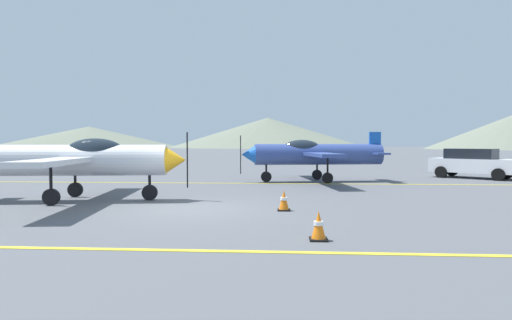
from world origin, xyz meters
The scene contains 10 objects.
ground_plane centered at (0.00, 0.00, 0.00)m, with size 400.00×400.00×0.00m, color #54565B.
apron_line_near centered at (0.00, -4.75, 0.01)m, with size 80.00×0.16×0.01m, color yellow.
apron_line_far centered at (0.00, 7.90, 0.01)m, with size 80.00×0.16×0.01m, color yellow.
airplane_near centered at (-4.16, 1.48, 1.40)m, with size 7.26×8.33×2.49m.
airplane_mid centered at (4.14, 9.09, 1.40)m, with size 7.27×8.32×2.49m.
car_sedan centered at (13.04, 11.74, 0.84)m, with size 4.47×4.11×1.62m.
traffic_cone_front centered at (3.39, -3.75, 0.29)m, with size 0.36×0.36×0.59m.
traffic_cone_side centered at (2.70, -0.09, 0.29)m, with size 0.36×0.36×0.59m.
hill_left centered at (-76.74, 156.07, 4.24)m, with size 74.37×74.37×8.48m, color slate.
hill_centerleft centered at (-3.94, 158.74, 5.97)m, with size 78.30×78.30×11.95m, color slate.
Camera 1 is at (2.70, -12.21, 1.95)m, focal length 29.81 mm.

